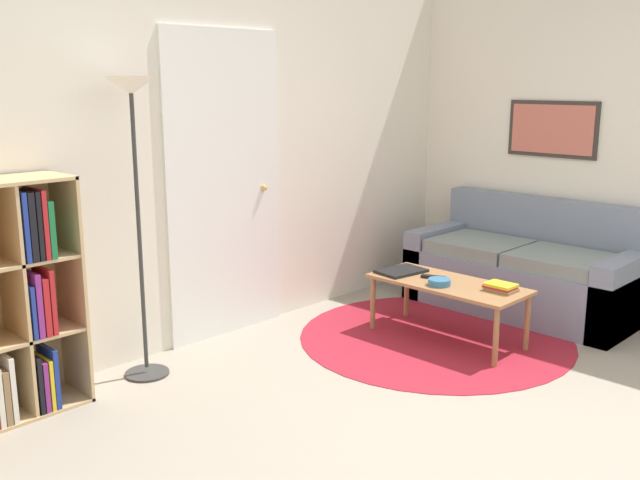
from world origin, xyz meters
TOP-DOWN VIEW (x-y plane):
  - ground_plane at (0.00, 0.00)m, footprint 14.00×14.00m
  - wall_back at (0.00, 2.39)m, footprint 7.68×0.11m
  - wall_right at (2.36, 1.18)m, footprint 0.08×5.37m
  - rug at (0.95, 1.25)m, footprint 1.85×1.85m
  - floor_lamp at (-0.77, 2.12)m, footprint 0.29×0.29m
  - couch at (1.98, 1.14)m, footprint 0.81×1.67m
  - coffee_table at (0.98, 1.18)m, footprint 0.47×1.06m
  - laptop at (0.95, 1.56)m, footprint 0.35×0.27m
  - bowl at (0.87, 1.18)m, footprint 0.15×0.15m
  - book_stack_on_table at (1.04, 0.83)m, footprint 0.14×0.19m
  - remote at (0.98, 1.31)m, footprint 0.10×0.17m

SIDE VIEW (x-z plane):
  - ground_plane at x=0.00m, z-range 0.00..0.00m
  - rug at x=0.95m, z-range 0.00..0.01m
  - couch at x=1.98m, z-range -0.13..0.69m
  - coffee_table at x=0.98m, z-range 0.16..0.56m
  - laptop at x=0.95m, z-range 0.40..0.42m
  - remote at x=0.98m, z-range 0.40..0.42m
  - bowl at x=0.87m, z-range 0.40..0.44m
  - book_stack_on_table at x=1.04m, z-range 0.40..0.45m
  - wall_back at x=0.00m, z-range -0.01..2.59m
  - wall_right at x=2.36m, z-range 0.00..2.60m
  - floor_lamp at x=-0.77m, z-range 0.58..2.32m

